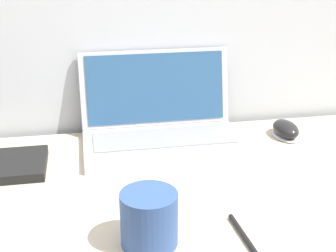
{
  "coord_description": "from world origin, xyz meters",
  "views": [
    {
      "loc": [
        -0.22,
        -0.53,
        1.23
      ],
      "look_at": [
        -0.04,
        0.42,
        0.85
      ],
      "focal_mm": 50.0,
      "sensor_mm": 36.0,
      "label": 1
    }
  ],
  "objects_px": {
    "pen": "(245,237)",
    "computer_mouse": "(286,130)",
    "laptop": "(161,124)",
    "drink_cup": "(149,218)"
  },
  "relations": [
    {
      "from": "laptop",
      "to": "drink_cup",
      "type": "xyz_separation_m",
      "value": [
        -0.09,
        -0.4,
        0.0
      ]
    },
    {
      "from": "drink_cup",
      "to": "pen",
      "type": "relative_size",
      "value": 0.71
    },
    {
      "from": "computer_mouse",
      "to": "pen",
      "type": "height_order",
      "value": "computer_mouse"
    },
    {
      "from": "laptop",
      "to": "drink_cup",
      "type": "height_order",
      "value": "laptop"
    },
    {
      "from": "drink_cup",
      "to": "computer_mouse",
      "type": "distance_m",
      "value": 0.55
    },
    {
      "from": "laptop",
      "to": "computer_mouse",
      "type": "height_order",
      "value": "laptop"
    },
    {
      "from": "pen",
      "to": "drink_cup",
      "type": "bearing_deg",
      "value": 172.42
    },
    {
      "from": "pen",
      "to": "computer_mouse",
      "type": "bearing_deg",
      "value": 58.39
    },
    {
      "from": "laptop",
      "to": "pen",
      "type": "bearing_deg",
      "value": -81.17
    },
    {
      "from": "pen",
      "to": "laptop",
      "type": "bearing_deg",
      "value": 98.83
    }
  ]
}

